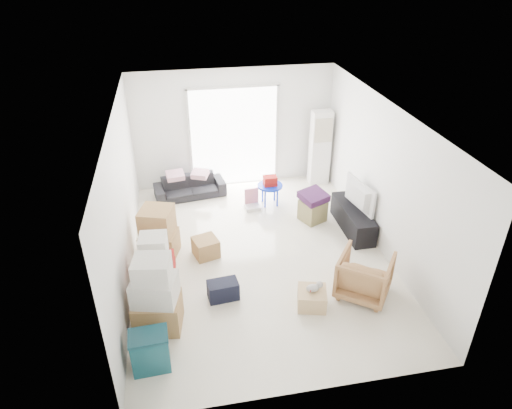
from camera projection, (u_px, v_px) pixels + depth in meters
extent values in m
cube|color=white|center=(259.00, 260.00, 8.44)|extent=(4.50, 6.00, 0.24)
cube|color=white|center=(259.00, 106.00, 6.97)|extent=(4.50, 6.00, 0.24)
cube|color=white|center=(233.00, 127.00, 10.36)|extent=(4.50, 0.24, 2.70)
cube|color=white|center=(313.00, 321.00, 5.05)|extent=(4.50, 0.24, 2.70)
cube|color=white|center=(115.00, 203.00, 7.33)|extent=(0.24, 6.00, 2.70)
cube|color=white|center=(390.00, 178.00, 8.09)|extent=(0.24, 6.00, 2.70)
cube|color=white|center=(234.00, 137.00, 10.34)|extent=(2.00, 0.01, 2.30)
cube|color=silver|center=(190.00, 140.00, 10.17)|extent=(0.06, 0.04, 2.30)
cube|color=silver|center=(277.00, 134.00, 10.50)|extent=(0.06, 0.04, 2.30)
cube|color=silver|center=(233.00, 87.00, 9.76)|extent=(2.10, 0.04, 0.06)
cube|color=white|center=(320.00, 148.00, 10.51)|extent=(0.45, 0.30, 1.75)
cube|color=black|center=(353.00, 219.00, 9.03)|extent=(0.43, 1.43, 0.48)
imported|color=black|center=(355.00, 205.00, 8.88)|extent=(0.72, 1.05, 0.13)
imported|color=#232428|center=(190.00, 184.00, 10.18)|extent=(1.60, 0.67, 0.61)
cube|color=#F0AFC2|center=(175.00, 170.00, 9.95)|extent=(0.40, 0.33, 0.11)
cube|color=#F0AFC2|center=(200.00, 169.00, 10.02)|extent=(0.40, 0.37, 0.11)
imported|color=tan|center=(365.00, 274.00, 7.26)|extent=(1.08, 1.07, 0.81)
cube|color=#134B56|center=(152.00, 359.00, 6.11)|extent=(0.51, 0.37, 0.27)
cube|color=#134B56|center=(149.00, 345.00, 5.97)|extent=(0.51, 0.37, 0.27)
cube|color=#0C333D|center=(148.00, 336.00, 5.89)|extent=(0.53, 0.38, 0.04)
cube|color=#956C43|center=(158.00, 313.00, 6.71)|extent=(0.75, 0.66, 0.50)
cube|color=white|center=(155.00, 290.00, 6.49)|extent=(0.72, 0.64, 0.39)
cube|color=white|center=(152.00, 269.00, 6.31)|extent=(0.57, 0.52, 0.34)
cube|color=#956C43|center=(158.00, 283.00, 7.38)|extent=(0.55, 0.55, 0.40)
cube|color=red|center=(156.00, 269.00, 7.23)|extent=(0.62, 0.43, 0.18)
cube|color=red|center=(155.00, 261.00, 7.15)|extent=(0.60, 0.41, 0.16)
cube|color=white|center=(153.00, 247.00, 7.02)|extent=(0.45, 0.43, 0.38)
cube|color=#956C43|center=(160.00, 243.00, 8.30)|extent=(0.76, 0.69, 0.46)
cube|color=#956C43|center=(157.00, 221.00, 8.06)|extent=(0.69, 0.69, 0.49)
cube|color=#956C43|center=(206.00, 247.00, 8.29)|extent=(0.52, 0.52, 0.35)
cube|color=black|center=(223.00, 290.00, 7.30)|extent=(0.51, 0.34, 0.31)
cube|color=olive|center=(313.00, 211.00, 9.33)|extent=(0.59, 0.59, 0.44)
cube|color=#452050|center=(313.00, 198.00, 9.18)|extent=(0.63, 0.63, 0.14)
cylinder|color=#0A28D1|center=(270.00, 186.00, 9.79)|extent=(0.54, 0.54, 0.04)
cylinder|color=#0A28D1|center=(275.00, 192.00, 10.05)|extent=(0.04, 0.04, 0.43)
cylinder|color=#0A28D1|center=(263.00, 193.00, 10.00)|extent=(0.04, 0.04, 0.43)
cylinder|color=#0A28D1|center=(265.00, 199.00, 9.77)|extent=(0.04, 0.04, 0.43)
cylinder|color=#0A28D1|center=(277.00, 198.00, 9.82)|extent=(0.04, 0.04, 0.43)
cube|color=red|center=(270.00, 181.00, 9.73)|extent=(0.28, 0.22, 0.20)
cube|color=silver|center=(252.00, 207.00, 9.81)|extent=(0.34, 0.31, 0.08)
cube|color=pink|center=(251.00, 196.00, 9.81)|extent=(0.30, 0.07, 0.35)
cube|color=tan|center=(312.00, 298.00, 7.15)|extent=(0.54, 0.54, 0.29)
ellipsoid|color=#B2ADA8|center=(313.00, 288.00, 7.05)|extent=(0.21, 0.14, 0.11)
cube|color=#AD2725|center=(313.00, 288.00, 7.04)|extent=(0.16, 0.13, 0.03)
sphere|color=#B2ADA8|center=(320.00, 284.00, 7.08)|extent=(0.11, 0.11, 0.11)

